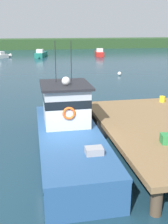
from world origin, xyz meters
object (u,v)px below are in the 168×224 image
at_px(main_fishing_boat, 68,132).
at_px(moored_boat_outer_mooring, 0,56).
at_px(bait_bucket, 162,99).
at_px(moored_boat_far_left, 41,54).
at_px(mooring_buoy_outer, 119,74).
at_px(moored_boat_far_right, 99,53).

distance_m(main_fishing_boat, moored_boat_outer_mooring, 40.38).
height_order(bait_bucket, moored_boat_far_left, bait_bucket).
xyz_separation_m(bait_bucket, mooring_buoy_outer, (2.58, 15.71, -1.15)).
xyz_separation_m(main_fishing_boat, mooring_buoy_outer, (8.52, 18.83, -0.79)).
xyz_separation_m(main_fishing_boat, moored_boat_far_left, (0.44, 40.48, -0.51)).
relative_size(bait_bucket, moored_boat_far_left, 0.06).
distance_m(moored_boat_far_left, mooring_buoy_outer, 23.12).
xyz_separation_m(bait_bucket, moored_boat_outer_mooring, (-12.69, 36.69, -0.97)).
xyz_separation_m(moored_boat_far_right, mooring_buoy_outer, (-3.02, -21.48, -0.28)).
height_order(moored_boat_outer_mooring, mooring_buoy_outer, moored_boat_outer_mooring).
bearing_deg(bait_bucket, moored_boat_far_left, 98.38).
bearing_deg(bait_bucket, moored_boat_outer_mooring, 109.07).
bearing_deg(main_fishing_boat, moored_boat_far_right, 74.02).
distance_m(main_fishing_boat, bait_bucket, 6.72).
height_order(bait_bucket, mooring_buoy_outer, bait_bucket).
bearing_deg(mooring_buoy_outer, main_fishing_boat, -114.35).
bearing_deg(moored_boat_far_right, bait_bucket, -98.57).
distance_m(main_fishing_boat, moored_boat_far_left, 40.49).
bearing_deg(moored_boat_outer_mooring, moored_boat_far_left, 5.38).
distance_m(bait_bucket, moored_boat_outer_mooring, 38.83).
bearing_deg(moored_boat_far_left, moored_boat_far_right, -0.90).
height_order(moored_boat_far_right, moored_boat_far_left, moored_boat_far_right).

